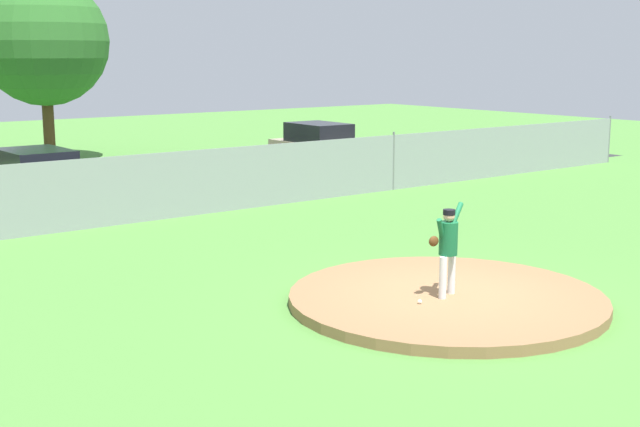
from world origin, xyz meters
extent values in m
plane|color=#4C8438|center=(0.00, 6.00, 0.00)|extent=(80.00, 80.00, 0.00)
cube|color=#2B2B2D|center=(0.00, 14.50, 0.00)|extent=(44.00, 7.00, 0.01)
cylinder|color=olive|center=(0.00, 0.00, 0.09)|extent=(5.53, 5.53, 0.18)
cylinder|color=silver|center=(-0.27, -0.17, 0.55)|extent=(0.13, 0.13, 0.73)
cylinder|color=silver|center=(0.08, -0.03, 0.55)|extent=(0.13, 0.13, 0.73)
cylinder|color=#145933|center=(-0.10, -0.10, 1.20)|extent=(0.32, 0.32, 0.58)
cylinder|color=#145933|center=(0.08, -0.10, 1.59)|extent=(0.45, 0.24, 0.42)
cylinder|color=#145933|center=(-0.28, -0.10, 1.36)|extent=(0.29, 0.18, 0.46)
ellipsoid|color=#4C2D14|center=(-0.40, -0.05, 1.19)|extent=(0.20, 0.12, 0.18)
sphere|color=tan|center=(-0.10, -0.10, 1.59)|extent=(0.20, 0.20, 0.20)
cylinder|color=black|center=(-0.10, -0.10, 1.66)|extent=(0.21, 0.21, 0.09)
sphere|color=white|center=(-0.80, -0.16, 0.22)|extent=(0.07, 0.07, 0.07)
cube|color=gray|center=(0.00, 10.00, 0.89)|extent=(38.90, 0.03, 1.77)
cylinder|color=slate|center=(7.78, 10.00, 0.94)|extent=(0.07, 0.07, 1.87)
cylinder|color=slate|center=(19.45, 10.00, 0.94)|extent=(0.07, 0.07, 1.87)
cube|color=#161E4C|center=(-2.09, 14.76, 0.66)|extent=(1.98, 4.45, 0.67)
cube|color=black|center=(-2.09, 14.76, 1.27)|extent=(1.79, 2.46, 0.56)
cylinder|color=black|center=(-2.11, 16.13, 0.32)|extent=(1.97, 0.68, 0.64)
cylinder|color=black|center=(-2.06, 13.40, 0.32)|extent=(1.97, 0.68, 0.64)
cube|color=tan|center=(8.52, 14.94, 0.71)|extent=(1.81, 4.22, 0.78)
cube|color=black|center=(8.52, 14.94, 1.45)|extent=(1.64, 2.33, 0.70)
cylinder|color=black|center=(8.54, 16.24, 0.32)|extent=(1.82, 0.67, 0.64)
cylinder|color=black|center=(8.50, 13.65, 0.32)|extent=(1.82, 0.67, 0.64)
cylinder|color=#4C331E|center=(1.65, 24.03, 1.51)|extent=(0.45, 0.45, 3.01)
sphere|color=#2B6525|center=(1.65, 24.03, 4.82)|extent=(5.16, 5.16, 5.16)
camera|label=1|loc=(-10.41, -10.03, 4.30)|focal=47.57mm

